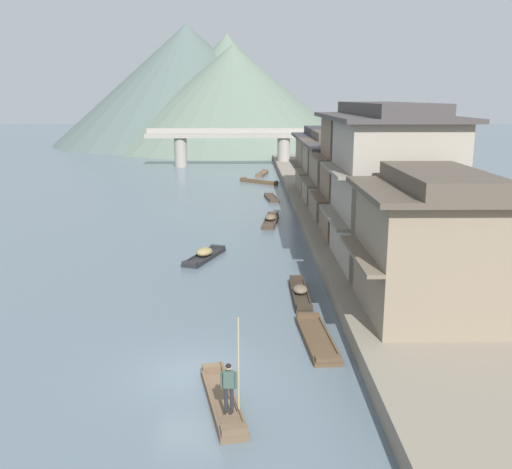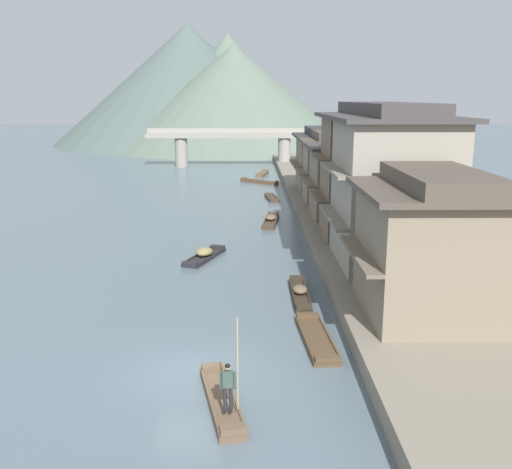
% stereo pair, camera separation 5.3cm
% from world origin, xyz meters
% --- Properties ---
extents(ground_plane, '(400.00, 400.00, 0.00)m').
position_xyz_m(ground_plane, '(0.00, 0.00, 0.00)').
color(ground_plane, slate).
extents(riverbank_right, '(18.00, 110.00, 0.82)m').
position_xyz_m(riverbank_right, '(15.27, 30.00, 0.41)').
color(riverbank_right, slate).
rests_on(riverbank_right, ground).
extents(boat_foreground_poled, '(1.75, 4.52, 0.47)m').
position_xyz_m(boat_foreground_poled, '(1.31, -2.27, 0.16)').
color(boat_foreground_poled, brown).
rests_on(boat_foreground_poled, ground).
extents(boatman_person, '(0.57, 0.25, 3.04)m').
position_xyz_m(boatman_person, '(1.58, -3.45, 1.48)').
color(boatman_person, black).
rests_on(boatman_person, boat_foreground_poled).
extents(boat_moored_nearest, '(0.82, 4.79, 0.62)m').
position_xyz_m(boat_moored_nearest, '(4.80, 8.18, 0.21)').
color(boat_moored_nearest, '#33281E').
rests_on(boat_moored_nearest, ground).
extents(boat_moored_second, '(1.86, 4.74, 0.53)m').
position_xyz_m(boat_moored_second, '(4.03, 54.77, 0.18)').
color(boat_moored_second, brown).
rests_on(boat_moored_second, ground).
extents(boat_moored_third, '(4.47, 4.01, 0.45)m').
position_xyz_m(boat_moored_third, '(3.50, 48.02, 0.15)').
color(boat_moored_third, brown).
rests_on(boat_moored_third, ground).
extents(boat_moored_far, '(2.54, 4.52, 0.70)m').
position_xyz_m(boat_moored_far, '(-0.55, 15.44, 0.25)').
color(boat_moored_far, '#232326').
rests_on(boat_moored_far, ground).
extents(boat_midriver_drifting, '(1.60, 5.30, 0.70)m').
position_xyz_m(boat_midriver_drifting, '(4.00, 25.88, 0.23)').
color(boat_midriver_drifting, '#423328').
rests_on(boat_midriver_drifting, ground).
extents(boat_midriver_upstream, '(1.43, 4.84, 0.37)m').
position_xyz_m(boat_midriver_upstream, '(5.02, 2.77, 0.12)').
color(boat_midriver_upstream, brown).
rests_on(boat_midriver_upstream, ground).
extents(boat_upstream_distant, '(1.40, 4.01, 0.35)m').
position_xyz_m(boat_upstream_distant, '(4.55, 36.91, 0.12)').
color(boat_upstream_distant, '#423328').
rests_on(boat_upstream_distant, ground).
extents(house_waterfront_nearest, '(6.78, 7.16, 6.14)m').
position_xyz_m(house_waterfront_nearest, '(10.04, 3.90, 3.81)').
color(house_waterfront_nearest, '#7F705B').
rests_on(house_waterfront_nearest, riverbank_right).
extents(house_waterfront_second, '(6.92, 7.86, 8.74)m').
position_xyz_m(house_waterfront_second, '(10.11, 11.73, 5.11)').
color(house_waterfront_second, gray).
rests_on(house_waterfront_second, riverbank_right).
extents(house_waterfront_tall, '(6.99, 5.54, 8.74)m').
position_xyz_m(house_waterfront_tall, '(10.14, 18.34, 5.13)').
color(house_waterfront_tall, '#75604C').
rests_on(house_waterfront_tall, riverbank_right).
extents(house_waterfront_narrow, '(7.10, 6.56, 6.14)m').
position_xyz_m(house_waterfront_narrow, '(10.20, 25.07, 3.82)').
color(house_waterfront_narrow, '#7F705B').
rests_on(house_waterfront_narrow, riverbank_right).
extents(house_waterfront_far, '(5.33, 5.76, 6.14)m').
position_xyz_m(house_waterfront_far, '(9.31, 31.56, 3.83)').
color(house_waterfront_far, gray).
rests_on(house_waterfront_far, riverbank_right).
extents(house_waterfront_end, '(5.53, 7.52, 6.14)m').
position_xyz_m(house_waterfront_end, '(9.41, 37.99, 3.82)').
color(house_waterfront_end, '#7F705B').
rests_on(house_waterfront_end, riverbank_right).
extents(stone_bridge, '(24.72, 2.40, 5.48)m').
position_xyz_m(stone_bridge, '(0.00, 64.37, 3.57)').
color(stone_bridge, gray).
rests_on(stone_bridge, ground).
extents(hill_far_west, '(48.21, 48.21, 19.73)m').
position_xyz_m(hill_far_west, '(-0.54, 96.38, 9.86)').
color(hill_far_west, '#5B6B5B').
rests_on(hill_far_west, ground).
extents(hill_far_centre, '(41.61, 41.61, 22.94)m').
position_xyz_m(hill_far_centre, '(-2.03, 108.37, 11.47)').
color(hill_far_centre, '#5B6B5B').
rests_on(hill_far_centre, ground).
extents(hill_far_east, '(57.01, 57.01, 24.83)m').
position_xyz_m(hill_far_east, '(-10.58, 108.73, 12.42)').
color(hill_far_east, '#4C5B56').
rests_on(hill_far_east, ground).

